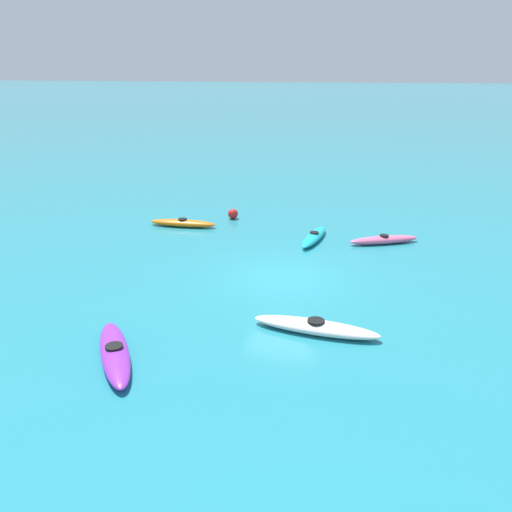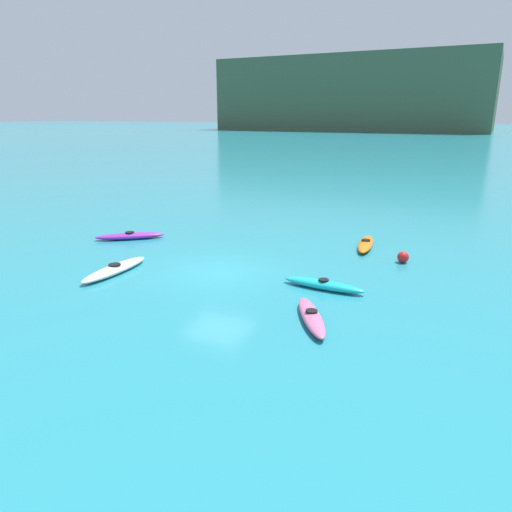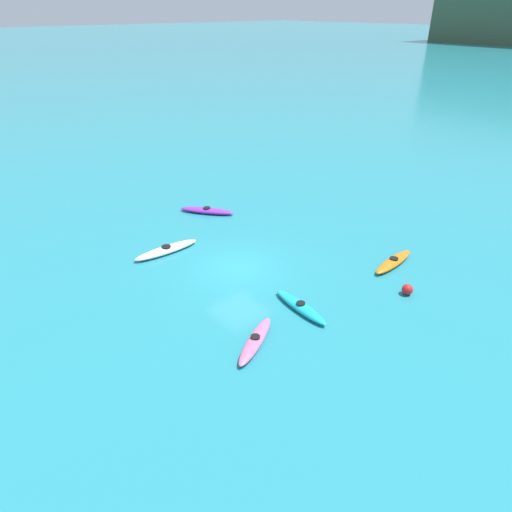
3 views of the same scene
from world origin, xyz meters
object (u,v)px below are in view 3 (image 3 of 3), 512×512
kayak_cyan (301,307)px  kayak_pink (255,341)px  kayak_purple (207,211)px  kayak_white (166,250)px  kayak_orange (394,262)px  buoy_red (407,289)px

kayak_cyan → kayak_pink: same height
kayak_purple → kayak_pink: size_ratio=1.09×
kayak_purple → kayak_cyan: same height
kayak_white → kayak_pink: (8.33, -1.46, -0.00)m
kayak_white → kayak_pink: bearing=-10.0°
kayak_purple → kayak_pink: (10.99, -6.01, -0.00)m
kayak_orange → kayak_cyan: (-0.45, -6.09, -0.00)m
kayak_cyan → buoy_red: bearing=61.9°
kayak_white → kayak_orange: 11.25m
kayak_orange → kayak_pink: bearing=-90.6°
kayak_cyan → kayak_orange: bearing=85.8°
kayak_pink → buoy_red: buoy_red is taller
kayak_white → buoy_red: (10.27, 5.65, 0.08)m
buoy_red → kayak_orange: bearing=135.6°
kayak_white → kayak_orange: same height
kayak_cyan → buoy_red: buoy_red is taller
kayak_white → kayak_purple: bearing=120.4°
buoy_red → kayak_purple: bearing=-175.1°
kayak_pink → kayak_white: bearing=170.0°
kayak_purple → kayak_white: bearing=-59.6°
kayak_white → kayak_cyan: bearing=9.7°
kayak_orange → buoy_red: (1.85, -1.80, 0.08)m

